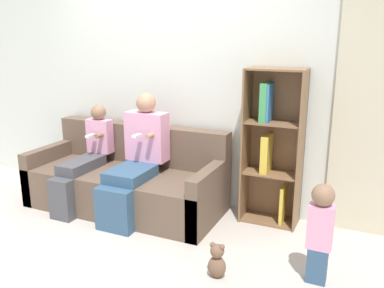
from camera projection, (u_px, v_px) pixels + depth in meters
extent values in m
plane|color=#BCB2A8|center=(123.00, 233.00, 3.82)|extent=(14.00, 14.00, 0.00)
cube|color=silver|center=(171.00, 85.00, 4.38)|extent=(10.00, 0.06, 2.55)
cube|color=beige|center=(367.00, 111.00, 3.58)|extent=(0.57, 0.04, 2.31)
cube|color=brown|center=(120.00, 192.00, 4.25)|extent=(2.07, 0.69, 0.42)
cube|color=brown|center=(142.00, 161.00, 4.58)|extent=(2.07, 0.19, 0.85)
cube|color=brown|center=(48.00, 172.00, 4.61)|extent=(0.12, 0.69, 0.59)
cube|color=brown|center=(206.00, 200.00, 3.83)|extent=(0.12, 0.69, 0.59)
cube|color=#335170|center=(114.00, 210.00, 3.80)|extent=(0.37, 0.12, 0.42)
cube|color=#335170|center=(130.00, 174.00, 4.00)|extent=(0.37, 0.48, 0.11)
cube|color=#E599BC|center=(147.00, 136.00, 4.22)|extent=(0.43, 0.20, 0.50)
sphere|color=tan|center=(146.00, 103.00, 4.13)|extent=(0.20, 0.20, 0.20)
cylinder|color=tan|center=(150.00, 136.00, 4.03)|extent=(0.05, 0.10, 0.05)
cube|color=white|center=(137.00, 136.00, 4.03)|extent=(0.05, 0.12, 0.02)
cube|color=#47474C|center=(62.00, 199.00, 4.06)|extent=(0.24, 0.12, 0.42)
cube|color=#47474C|center=(82.00, 165.00, 4.28)|extent=(0.24, 0.55, 0.11)
cube|color=#E599BC|center=(100.00, 136.00, 4.52)|extent=(0.28, 0.13, 0.37)
sphere|color=#8C664C|center=(98.00, 112.00, 4.45)|extent=(0.17, 0.17, 0.17)
cylinder|color=#8C664C|center=(99.00, 135.00, 4.37)|extent=(0.05, 0.10, 0.05)
cube|color=white|center=(90.00, 136.00, 4.36)|extent=(0.05, 0.12, 0.02)
cube|color=#335170|center=(317.00, 265.00, 3.03)|extent=(0.14, 0.11, 0.28)
cube|color=#E599BC|center=(320.00, 227.00, 2.95)|extent=(0.18, 0.11, 0.34)
sphere|color=#8C664C|center=(323.00, 195.00, 2.89)|extent=(0.16, 0.16, 0.16)
cube|color=brown|center=(246.00, 145.00, 3.98)|extent=(0.02, 0.31, 1.51)
cube|color=brown|center=(301.00, 152.00, 3.76)|extent=(0.02, 0.31, 1.51)
cube|color=brown|center=(276.00, 145.00, 4.00)|extent=(0.55, 0.02, 1.51)
cube|color=brown|center=(269.00, 220.00, 4.06)|extent=(0.51, 0.28, 0.02)
cube|color=brown|center=(271.00, 173.00, 3.93)|extent=(0.51, 0.28, 0.02)
cube|color=brown|center=(274.00, 123.00, 3.81)|extent=(0.51, 0.28, 0.02)
cube|color=brown|center=(277.00, 69.00, 3.68)|extent=(0.51, 0.28, 0.02)
cube|color=teal|center=(268.00, 103.00, 3.78)|extent=(0.06, 0.20, 0.36)
cube|color=#429956|center=(266.00, 102.00, 3.79)|extent=(0.06, 0.23, 0.36)
cube|color=gold|center=(266.00, 153.00, 3.91)|extent=(0.07, 0.22, 0.36)
cube|color=gold|center=(283.00, 204.00, 3.96)|extent=(0.03, 0.20, 0.37)
ellipsoid|color=brown|center=(217.00, 267.00, 3.10)|extent=(0.14, 0.12, 0.17)
sphere|color=brown|center=(217.00, 251.00, 3.07)|extent=(0.11, 0.11, 0.11)
sphere|color=brown|center=(213.00, 245.00, 3.07)|extent=(0.04, 0.04, 0.04)
sphere|color=brown|center=(222.00, 247.00, 3.04)|extent=(0.04, 0.04, 0.04)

